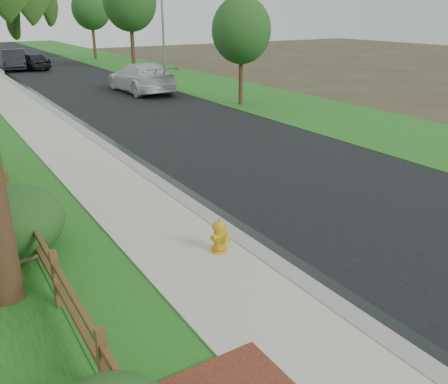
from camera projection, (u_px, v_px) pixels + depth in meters
ground at (329, 324)px, 7.73m from camera, size 120.00×120.00×0.00m
road at (62, 74)px, 37.68m from camera, size 8.00×90.00×0.02m
curb at (5, 77)px, 35.59m from camera, size 0.40×90.00×0.12m
wet_gutter at (10, 77)px, 35.78m from camera, size 0.50×90.00×0.00m
verge_far at (142, 68)px, 41.09m from camera, size 6.00×90.00×0.04m
ranch_fence at (17, 206)px, 10.79m from camera, size 0.12×16.92×1.10m
fire_hydrant at (220, 236)px, 9.74m from camera, size 0.49×0.40×0.74m
white_suv at (141, 78)px, 29.06m from camera, size 2.63×6.12×1.76m
dark_car_mid at (32, 61)px, 39.98m from camera, size 2.63×4.49×1.43m
dark_car_far at (14, 60)px, 39.93m from camera, size 2.50×5.21×1.65m
streetlight at (160, 13)px, 33.38m from camera, size 1.74×0.90×8.00m
boulder at (17, 244)px, 9.47m from camera, size 1.46×1.28×0.81m
shrub_b at (11, 222)px, 9.65m from camera, size 2.77×2.77×1.50m
tree_near_right at (241, 30)px, 24.14m from camera, size 3.05×3.05×5.49m
tree_mid_right at (130, 1)px, 38.14m from camera, size 4.29×4.29×7.78m
tree_far_right at (91, 8)px, 47.23m from camera, size 3.80×3.80×7.00m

